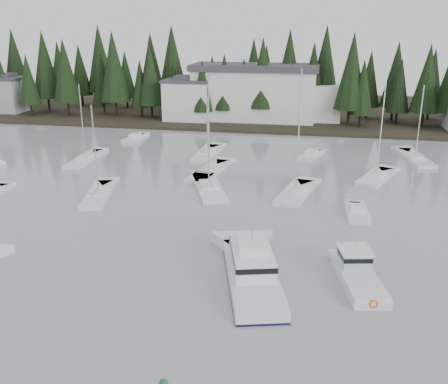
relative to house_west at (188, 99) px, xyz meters
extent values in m
cube|color=black|center=(18.00, 18.00, -4.65)|extent=(240.00, 54.00, 1.00)
cube|color=silver|center=(0.00, 0.00, -0.40)|extent=(9.00, 7.00, 7.50)
cube|color=#38383D|center=(0.00, 0.00, 3.60)|extent=(9.54, 7.42, 0.50)
cube|color=#38383D|center=(0.00, 0.00, 4.20)|extent=(4.95, 3.85, 0.80)
cube|color=#999EA0|center=(-42.00, 2.00, -0.65)|extent=(8.00, 7.00, 7.00)
cube|color=#38383D|center=(-42.00, 2.00, 3.10)|extent=(8.48, 7.42, 0.50)
cube|color=#38383D|center=(-42.00, 2.00, 3.70)|extent=(4.40, 3.85, 0.80)
cube|color=silver|center=(13.00, 3.00, 0.85)|extent=(24.00, 10.00, 10.00)
cube|color=#38383D|center=(13.00, 3.00, 6.15)|extent=(25.00, 11.00, 1.20)
cube|color=silver|center=(25.00, 5.00, -0.65)|extent=(10.00, 8.00, 7.00)
cube|color=silver|center=(22.00, -63.50, -4.49)|extent=(6.58, 12.31, 1.71)
cube|color=black|center=(22.00, -63.50, -4.62)|extent=(6.63, 12.38, 0.24)
cube|color=white|center=(21.85, -62.93, -2.84)|extent=(4.48, 6.69, 1.55)
cube|color=black|center=(21.85, -62.93, -2.46)|extent=(4.56, 6.76, 0.43)
cube|color=white|center=(21.85, -62.93, -1.71)|extent=(2.91, 3.52, 0.70)
cylinder|color=#A5A8AD|center=(21.85, -62.93, -0.86)|extent=(0.10, 0.10, 1.18)
cube|color=silver|center=(30.00, -62.16, -4.56)|extent=(4.22, 8.01, 1.24)
cube|color=silver|center=(30.00, -62.16, -3.89)|extent=(4.14, 7.85, 0.11)
cube|color=#99C8C2|center=(29.68, -60.67, -3.23)|extent=(2.62, 2.70, 1.33)
cube|color=white|center=(29.68, -60.67, -2.51)|extent=(2.95, 3.05, 0.11)
cube|color=black|center=(29.68, -60.67, -2.96)|extent=(2.68, 2.75, 0.38)
cylinder|color=#A5A8AD|center=(29.68, -60.67, -1.70)|extent=(0.08, 0.08, 1.52)
torus|color=#F2590C|center=(30.81, -65.88, -4.13)|extent=(0.68, 0.27, 0.67)
cube|color=silver|center=(-6.90, -32.33, -4.68)|extent=(2.97, 10.26, 1.05)
cube|color=white|center=(-6.90, -32.33, -4.03)|extent=(1.88, 3.54, 0.30)
cylinder|color=#A5A8AD|center=(-6.90, -32.33, 1.09)|extent=(0.14, 0.14, 10.48)
cube|color=silver|center=(9.78, -25.59, -4.68)|extent=(2.88, 10.06, 1.05)
cube|color=white|center=(9.78, -25.59, -4.03)|extent=(2.00, 3.43, 0.30)
cylinder|color=#A5A8AD|center=(9.78, -25.59, 0.87)|extent=(0.14, 0.14, 10.06)
cube|color=silver|center=(1.80, -46.91, -4.68)|extent=(4.90, 9.98, 1.05)
cube|color=white|center=(1.80, -46.91, -4.03)|extent=(2.59, 3.63, 0.30)
cylinder|color=#A5A8AD|center=(1.80, -46.91, 0.86)|extent=(0.14, 0.14, 10.02)
cube|color=silver|center=(40.33, -22.44, -4.68)|extent=(4.54, 10.86, 1.05)
cube|color=white|center=(40.33, -22.44, -4.03)|extent=(2.53, 3.86, 0.30)
cylinder|color=#A5A8AD|center=(40.33, -22.44, 0.98)|extent=(0.14, 0.14, 10.26)
cube|color=silver|center=(12.21, -35.07, -4.68)|extent=(4.26, 11.24, 1.05)
cube|color=white|center=(12.21, -35.07, -4.03)|extent=(2.39, 3.97, 0.30)
cylinder|color=#A5A8AD|center=(12.21, -35.07, 2.14)|extent=(0.14, 0.14, 12.58)
cube|color=silver|center=(33.85, -33.54, -4.68)|extent=(5.88, 9.21, 1.05)
cube|color=white|center=(33.85, -33.54, -4.03)|extent=(2.92, 3.51, 0.30)
cylinder|color=#A5A8AD|center=(33.85, -33.54, 2.29)|extent=(0.14, 0.14, 12.89)
cube|color=silver|center=(24.08, -41.85, -4.68)|extent=(4.63, 9.77, 1.05)
cube|color=white|center=(24.08, -41.85, -4.03)|extent=(2.58, 3.52, 0.30)
cylinder|color=#A5A8AD|center=(24.08, -41.85, 2.80)|extent=(0.14, 0.14, 13.90)
cube|color=silver|center=(13.71, -41.92, -4.68)|extent=(6.50, 11.03, 1.05)
cube|color=white|center=(13.71, -41.92, -4.03)|extent=(3.17, 4.12, 0.30)
cylinder|color=#A5A8AD|center=(13.71, -41.92, 1.13)|extent=(0.14, 0.14, 10.57)
cube|color=silver|center=(30.71, -47.23, -4.60)|extent=(2.47, 5.73, 0.90)
cube|color=white|center=(30.71, -47.23, -3.90)|extent=(1.58, 1.87, 0.55)
cube|color=silver|center=(-4.88, -17.54, -4.60)|extent=(2.58, 6.87, 0.90)
cube|color=white|center=(-4.88, -17.54, -3.90)|extent=(1.62, 2.24, 0.55)
cube|color=silver|center=(25.28, -23.76, -4.60)|extent=(4.08, 6.95, 0.90)
cube|color=white|center=(25.28, -23.76, -3.90)|extent=(2.06, 2.46, 0.55)
sphere|color=#145933|center=(18.79, -75.74, -4.65)|extent=(0.48, 0.48, 0.48)
camera|label=1|loc=(26.46, -97.42, 14.17)|focal=40.00mm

